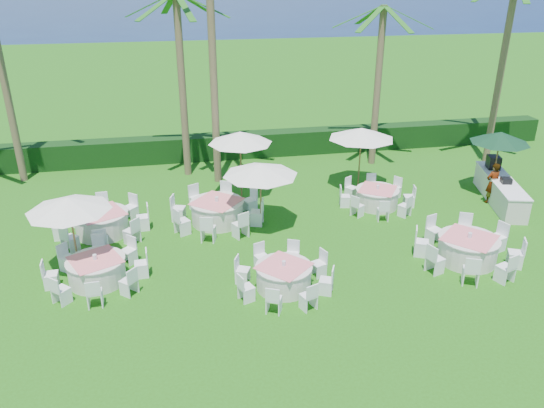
# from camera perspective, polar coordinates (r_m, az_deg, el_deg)

# --- Properties ---
(ground) EXTENTS (120.00, 120.00, 0.00)m
(ground) POSITION_cam_1_polar(r_m,az_deg,el_deg) (16.24, 0.25, -8.58)
(ground) COLOR #215A0F
(ground) RESTS_ON ground
(hedge) EXTENTS (34.00, 1.00, 1.20)m
(hedge) POSITION_cam_1_polar(r_m,az_deg,el_deg) (26.83, -4.78, 6.26)
(hedge) COLOR black
(hedge) RESTS_ON ground
(ocean) EXTENTS (260.00, 260.00, 0.00)m
(ocean) POSITION_cam_1_polar(r_m,az_deg,el_deg) (115.78, -10.24, 19.36)
(ocean) COLOR #061A41
(ocean) RESTS_ON ground
(banquet_table_a) EXTENTS (3.06, 3.06, 0.93)m
(banquet_table_a) POSITION_cam_1_polar(r_m,az_deg,el_deg) (17.00, -18.33, -6.74)
(banquet_table_a) COLOR beige
(banquet_table_a) RESTS_ON ground
(banquet_table_b) EXTENTS (2.90, 2.90, 0.90)m
(banquet_table_b) POSITION_cam_1_polar(r_m,az_deg,el_deg) (15.88, 1.27, -7.75)
(banquet_table_b) COLOR beige
(banquet_table_b) RESTS_ON ground
(banquet_table_c) EXTENTS (3.31, 3.31, 1.01)m
(banquet_table_c) POSITION_cam_1_polar(r_m,az_deg,el_deg) (18.36, 20.30, -4.51)
(banquet_table_c) COLOR beige
(banquet_table_c) RESTS_ON ground
(banquet_table_d) EXTENTS (3.33, 3.33, 1.00)m
(banquet_table_d) POSITION_cam_1_polar(r_m,az_deg,el_deg) (19.89, -17.83, -1.92)
(banquet_table_d) COLOR beige
(banquet_table_d) RESTS_ON ground
(banquet_table_e) EXTENTS (3.43, 3.43, 1.04)m
(banquet_table_e) POSITION_cam_1_polar(r_m,az_deg,el_deg) (19.87, -5.90, -0.78)
(banquet_table_e) COLOR beige
(banquet_table_e) RESTS_ON ground
(banquet_table_f) EXTENTS (2.99, 2.99, 0.91)m
(banquet_table_f) POSITION_cam_1_polar(r_m,az_deg,el_deg) (21.54, 11.22, 0.72)
(banquet_table_f) COLOR beige
(banquet_table_f) RESTS_ON ground
(umbrella_a) EXTENTS (2.54, 2.54, 2.49)m
(umbrella_a) POSITION_cam_1_polar(r_m,az_deg,el_deg) (17.05, -21.06, 0.00)
(umbrella_a) COLOR brown
(umbrella_a) RESTS_ON ground
(umbrella_b) EXTENTS (2.70, 2.70, 2.45)m
(umbrella_b) POSITION_cam_1_polar(r_m,az_deg,el_deg) (18.78, -1.25, 3.73)
(umbrella_b) COLOR brown
(umbrella_b) RESTS_ON ground
(umbrella_c) EXTENTS (2.60, 2.60, 2.78)m
(umbrella_c) POSITION_cam_1_polar(r_m,az_deg,el_deg) (21.46, -3.44, 7.16)
(umbrella_c) COLOR brown
(umbrella_c) RESTS_ON ground
(umbrella_d) EXTENTS (2.79, 2.79, 2.66)m
(umbrella_d) POSITION_cam_1_polar(r_m,az_deg,el_deg) (22.67, 9.61, 7.50)
(umbrella_d) COLOR brown
(umbrella_d) RESTS_ON ground
(umbrella_green) EXTENTS (2.40, 2.40, 2.68)m
(umbrella_green) POSITION_cam_1_polar(r_m,az_deg,el_deg) (23.66, 23.36, 6.58)
(umbrella_green) COLOR brown
(umbrella_green) RESTS_ON ground
(buffet_table) EXTENTS (2.01, 4.42, 1.54)m
(buffet_table) POSITION_cam_1_polar(r_m,az_deg,el_deg) (23.42, 23.30, 1.45)
(buffet_table) COLOR beige
(buffet_table) RESTS_ON ground
(staff_person) EXTENTS (0.66, 0.47, 1.69)m
(staff_person) POSITION_cam_1_polar(r_m,az_deg,el_deg) (23.09, 22.63, 2.08)
(staff_person) COLOR gray
(staff_person) RESTS_ON ground
(palm_b) EXTENTS (4.30, 4.33, 7.89)m
(palm_b) POSITION_cam_1_polar(r_m,az_deg,el_deg) (23.80, -9.69, 13.13)
(palm_b) COLOR brown
(palm_b) RESTS_ON ground
(palm_c) EXTENTS (4.25, 4.37, 10.51)m
(palm_c) POSITION_cam_1_polar(r_m,az_deg,el_deg) (22.53, -6.44, 16.18)
(palm_c) COLOR brown
(palm_c) RESTS_ON ground
(palm_d) EXTENTS (4.25, 4.37, 7.31)m
(palm_d) POSITION_cam_1_polar(r_m,az_deg,el_deg) (25.49, 11.35, 13.04)
(palm_d) COLOR brown
(palm_d) RESTS_ON ground
(palm_e) EXTENTS (4.38, 4.23, 8.43)m
(palm_e) POSITION_cam_1_polar(r_m,az_deg,el_deg) (27.33, 23.49, 13.53)
(palm_e) COLOR brown
(palm_e) RESTS_ON ground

